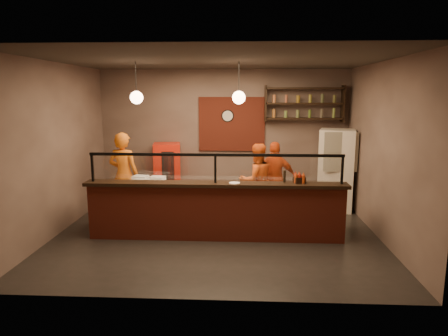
# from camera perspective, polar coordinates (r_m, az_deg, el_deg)

# --- Properties ---
(floor) EXTENTS (6.00, 6.00, 0.00)m
(floor) POSITION_cam_1_polar(r_m,az_deg,el_deg) (7.70, -1.04, -9.33)
(floor) COLOR black
(floor) RESTS_ON ground
(ceiling) EXTENTS (6.00, 6.00, 0.00)m
(ceiling) POSITION_cam_1_polar(r_m,az_deg,el_deg) (7.27, -1.13, 15.14)
(ceiling) COLOR #37312A
(ceiling) RESTS_ON wall_back
(wall_back) EXTENTS (6.00, 0.00, 6.00)m
(wall_back) POSITION_cam_1_polar(r_m,az_deg,el_deg) (9.79, -0.06, 4.55)
(wall_back) COLOR #786258
(wall_back) RESTS_ON floor
(wall_left) EXTENTS (0.00, 5.00, 5.00)m
(wall_left) POSITION_cam_1_polar(r_m,az_deg,el_deg) (8.09, -22.80, 2.50)
(wall_left) COLOR #786258
(wall_left) RESTS_ON floor
(wall_right) EXTENTS (0.00, 5.00, 5.00)m
(wall_right) POSITION_cam_1_polar(r_m,az_deg,el_deg) (7.71, 21.78, 2.21)
(wall_right) COLOR #786258
(wall_right) RESTS_ON floor
(wall_front) EXTENTS (6.00, 0.00, 6.00)m
(wall_front) POSITION_cam_1_polar(r_m,az_deg,el_deg) (4.86, -3.14, -1.49)
(wall_front) COLOR #786258
(wall_front) RESTS_ON floor
(brick_patch) EXTENTS (1.60, 0.04, 1.30)m
(brick_patch) POSITION_cam_1_polar(r_m,az_deg,el_deg) (9.73, 1.12, 6.28)
(brick_patch) COLOR maroon
(brick_patch) RESTS_ON wall_back
(service_counter) EXTENTS (4.60, 0.25, 1.00)m
(service_counter) POSITION_cam_1_polar(r_m,az_deg,el_deg) (7.26, -1.22, -6.42)
(service_counter) COLOR maroon
(service_counter) RESTS_ON floor
(counter_ledge) EXTENTS (4.70, 0.37, 0.06)m
(counter_ledge) POSITION_cam_1_polar(r_m,az_deg,el_deg) (7.12, -1.23, -2.33)
(counter_ledge) COLOR black
(counter_ledge) RESTS_ON service_counter
(worktop_cabinet) EXTENTS (4.60, 0.75, 0.85)m
(worktop_cabinet) POSITION_cam_1_polar(r_m,az_deg,el_deg) (7.75, -0.95, -5.88)
(worktop_cabinet) COLOR gray
(worktop_cabinet) RESTS_ON floor
(worktop) EXTENTS (4.60, 0.75, 0.05)m
(worktop) POSITION_cam_1_polar(r_m,az_deg,el_deg) (7.64, -0.96, -2.64)
(worktop) COLOR silver
(worktop) RESTS_ON worktop_cabinet
(sneeze_guard) EXTENTS (4.50, 0.05, 0.52)m
(sneeze_guard) POSITION_cam_1_polar(r_m,az_deg,el_deg) (7.05, -1.25, 0.37)
(sneeze_guard) COLOR white
(sneeze_guard) RESTS_ON counter_ledge
(wall_shelving) EXTENTS (1.84, 0.28, 0.85)m
(wall_shelving) POSITION_cam_1_polar(r_m,az_deg,el_deg) (9.65, 11.37, 9.02)
(wall_shelving) COLOR black
(wall_shelving) RESTS_ON wall_back
(wall_clock) EXTENTS (0.30, 0.04, 0.30)m
(wall_clock) POSITION_cam_1_polar(r_m,az_deg,el_deg) (9.71, 0.52, 7.46)
(wall_clock) COLOR black
(wall_clock) RESTS_ON wall_back
(pendant_left) EXTENTS (0.24, 0.24, 0.77)m
(pendant_left) POSITION_cam_1_polar(r_m,az_deg,el_deg) (7.69, -12.38, 9.82)
(pendant_left) COLOR black
(pendant_left) RESTS_ON ceiling
(pendant_right) EXTENTS (0.24, 0.24, 0.77)m
(pendant_right) POSITION_cam_1_polar(r_m,az_deg,el_deg) (7.43, 2.13, 10.04)
(pendant_right) COLOR black
(pendant_right) RESTS_ON ceiling
(cook_left) EXTENTS (0.74, 0.56, 1.83)m
(cook_left) POSITION_cam_1_polar(r_m,az_deg,el_deg) (8.75, -14.12, -1.00)
(cook_left) COLOR orange
(cook_left) RESTS_ON floor
(cook_mid) EXTENTS (0.94, 0.83, 1.60)m
(cook_mid) POSITION_cam_1_polar(r_m,az_deg,el_deg) (8.52, 4.68, -1.83)
(cook_mid) COLOR #CE4C13
(cook_mid) RESTS_ON floor
(cook_right) EXTENTS (0.96, 0.44, 1.60)m
(cook_right) POSITION_cam_1_polar(r_m,az_deg,el_deg) (8.86, 7.28, -1.41)
(cook_right) COLOR #D14513
(cook_right) RESTS_ON floor
(fridge) EXTENTS (0.92, 0.88, 1.84)m
(fridge) POSITION_cam_1_polar(r_m,az_deg,el_deg) (9.42, 15.71, -0.26)
(fridge) COLOR silver
(fridge) RESTS_ON floor
(red_cooler) EXTENTS (0.71, 0.67, 1.46)m
(red_cooler) POSITION_cam_1_polar(r_m,az_deg,el_deg) (9.74, -8.08, -0.76)
(red_cooler) COLOR red
(red_cooler) RESTS_ON floor
(pizza_dough) EXTENTS (0.52, 0.52, 0.01)m
(pizza_dough) POSITION_cam_1_polar(r_m,az_deg,el_deg) (7.73, -1.83, -2.26)
(pizza_dough) COLOR beige
(pizza_dough) RESTS_ON worktop
(prep_tub_a) EXTENTS (0.31, 0.27, 0.14)m
(prep_tub_a) POSITION_cam_1_polar(r_m,az_deg,el_deg) (7.88, -9.48, -1.68)
(prep_tub_a) COLOR silver
(prep_tub_a) RESTS_ON worktop
(prep_tub_b) EXTENTS (0.31, 0.27, 0.14)m
(prep_tub_b) POSITION_cam_1_polar(r_m,az_deg,el_deg) (8.01, -11.81, -1.57)
(prep_tub_b) COLOR white
(prep_tub_b) RESTS_ON worktop
(prep_tub_c) EXTENTS (0.29, 0.24, 0.14)m
(prep_tub_c) POSITION_cam_1_polar(r_m,az_deg,el_deg) (7.59, -11.75, -2.20)
(prep_tub_c) COLOR white
(prep_tub_c) RESTS_ON worktop
(rolling_pin) EXTENTS (0.35, 0.07, 0.06)m
(rolling_pin) POSITION_cam_1_polar(r_m,az_deg,el_deg) (7.86, -10.28, -2.03)
(rolling_pin) COLOR yellow
(rolling_pin) RESTS_ON worktop
(condiment_caddy) EXTENTS (0.23, 0.21, 0.11)m
(condiment_caddy) POSITION_cam_1_polar(r_m,az_deg,el_deg) (7.21, 10.70, -1.67)
(condiment_caddy) COLOR black
(condiment_caddy) RESTS_ON counter_ledge
(pepper_mill) EXTENTS (0.05, 0.05, 0.22)m
(pepper_mill) POSITION_cam_1_polar(r_m,az_deg,el_deg) (7.19, 8.64, -1.19)
(pepper_mill) COLOR black
(pepper_mill) RESTS_ON counter_ledge
(small_plate) EXTENTS (0.22, 0.22, 0.01)m
(small_plate) POSITION_cam_1_polar(r_m,az_deg,el_deg) (7.05, 1.51, -2.15)
(small_plate) COLOR white
(small_plate) RESTS_ON counter_ledge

